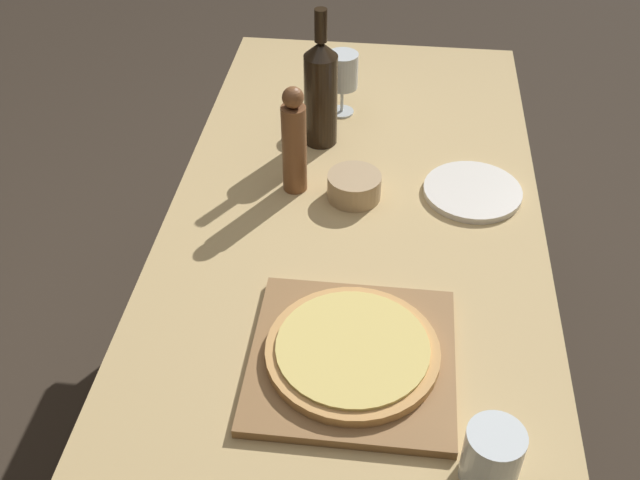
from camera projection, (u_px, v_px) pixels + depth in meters
ground_plane at (345, 438)px, 2.02m from camera, size 12.00×12.00×0.00m
dining_table at (352, 258)px, 1.60m from camera, size 0.78×1.66×0.75m
cutting_board at (352, 359)px, 1.25m from camera, size 0.34×0.34×0.02m
pizza at (353, 351)px, 1.24m from camera, size 0.29×0.29×0.02m
wine_bottle at (321, 91)px, 1.69m from camera, size 0.08×0.08×0.33m
pepper_mill at (294, 142)px, 1.56m from camera, size 0.05×0.05×0.24m
wine_glass at (343, 72)px, 1.80m from camera, size 0.08×0.08×0.16m
small_bowl at (354, 186)px, 1.59m from camera, size 0.11×0.11×0.05m
drinking_tumbler at (492, 456)px, 1.06m from camera, size 0.09×0.09×0.10m
dinner_plate at (472, 191)px, 1.61m from camera, size 0.21×0.21×0.01m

